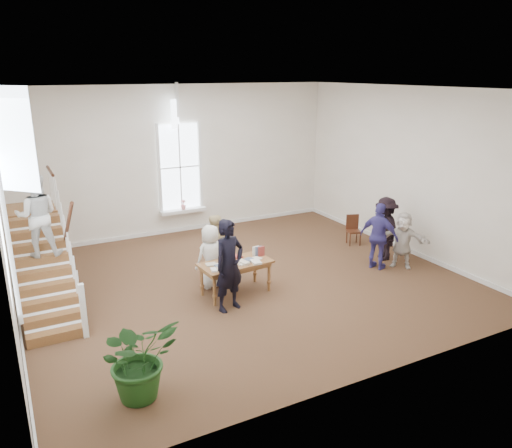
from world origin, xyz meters
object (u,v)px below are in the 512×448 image
woman_cluster_c (403,240)px  floor_plant (139,358)px  elderly_woman (211,256)px  woman_cluster_b (385,229)px  side_chair (353,228)px  library_table (235,266)px  person_yellow (214,246)px  woman_cluster_a (379,236)px  police_officer (229,265)px

woman_cluster_c → floor_plant: 7.72m
elderly_woman → woman_cluster_c: bearing=157.5°
woman_cluster_b → side_chair: (0.04, 1.37, -0.38)m
library_table → person_yellow: size_ratio=1.06×
library_table → woman_cluster_c: 4.52m
library_table → woman_cluster_a: size_ratio=0.97×
floor_plant → woman_cluster_c: bearing=16.6°
woman_cluster_a → side_chair: size_ratio=1.99×
police_officer → floor_plant: (-2.47, -2.07, -0.33)m
elderly_woman → floor_plant: size_ratio=1.13×
elderly_woman → person_yellow: (0.30, 0.50, 0.04)m
floor_plant → elderly_woman: bearing=52.3°
side_chair → woman_cluster_a: bearing=-90.3°
floor_plant → side_chair: bearing=29.6°
side_chair → floor_plant: bearing=-131.3°
woman_cluster_a → floor_plant: 7.20m
woman_cluster_c → floor_plant: woman_cluster_c is taller
library_table → police_officer: police_officer is taller
woman_cluster_b → elderly_woman: bearing=-77.1°
floor_plant → person_yellow: bearing=53.1°
library_table → woman_cluster_c: bearing=-11.5°
woman_cluster_a → woman_cluster_c: 0.66m
person_yellow → woman_cluster_b: (4.51, -0.97, 0.06)m
elderly_woman → woman_cluster_a: woman_cluster_a is taller
woman_cluster_b → floor_plant: bearing=-50.4°
library_table → side_chair: side_chair is taller
woman_cluster_a → woman_cluster_b: bearing=-77.7°
person_yellow → side_chair: person_yellow is taller
police_officer → person_yellow: police_officer is taller
side_chair → person_yellow: bearing=-156.0°
woman_cluster_c → woman_cluster_a: bearing=-149.9°
elderly_woman → side_chair: elderly_woman is taller
woman_cluster_c → floor_plant: (-7.40, -2.20, -0.06)m
woman_cluster_b → side_chair: size_ratio=1.97×
woman_cluster_b → woman_cluster_c: 0.66m
police_officer → woman_cluster_c: (4.93, 0.13, -0.27)m
elderly_woman → side_chair: size_ratio=1.74×
elderly_woman → woman_cluster_c: 4.96m
police_officer → side_chair: bearing=7.5°
library_table → elderly_woman: size_ratio=1.11×
floor_plant → woman_cluster_b: bearing=21.1°
woman_cluster_c → side_chair: (0.02, 2.02, -0.26)m
library_table → police_officer: bearing=-129.3°
woman_cluster_a → woman_cluster_b: (0.60, 0.45, -0.01)m
elderly_woman → woman_cluster_b: bearing=165.0°
woman_cluster_c → library_table: bearing=-138.4°
elderly_woman → floor_plant: (-2.57, -3.32, -0.08)m
police_officer → person_yellow: bearing=61.1°
person_yellow → library_table: bearing=76.2°
person_yellow → floor_plant: size_ratio=1.18×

